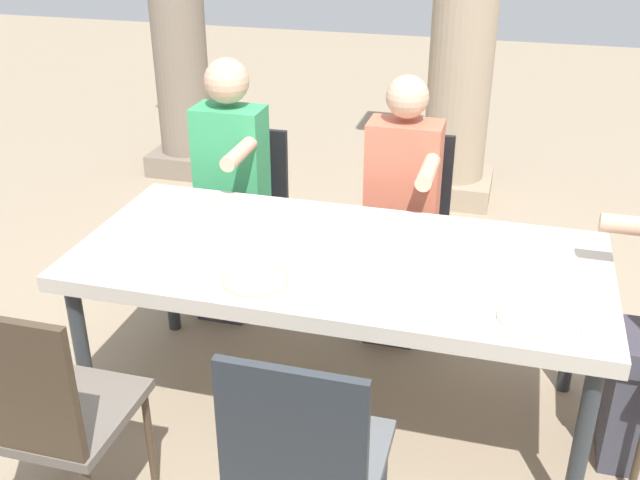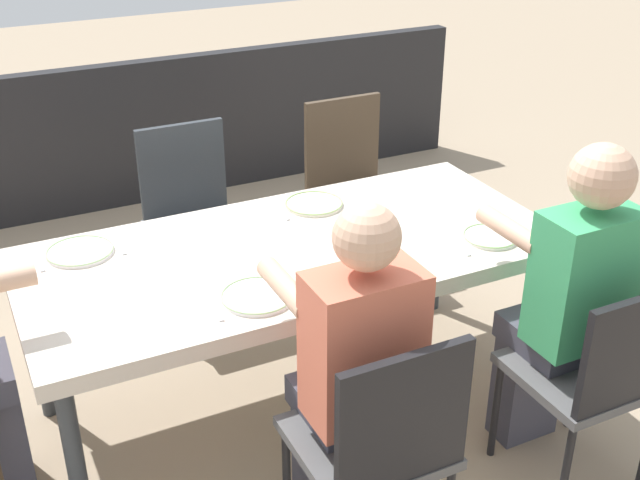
{
  "view_description": "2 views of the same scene",
  "coord_description": "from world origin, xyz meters",
  "px_view_note": "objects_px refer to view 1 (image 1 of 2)",
  "views": [
    {
      "loc": [
        0.6,
        -2.47,
        2.06
      ],
      "look_at": [
        -0.09,
        0.06,
        0.76
      ],
      "focal_mm": 41.8,
      "sensor_mm": 36.0,
      "label": 1
    },
    {
      "loc": [
        1.1,
        2.48,
        2.16
      ],
      "look_at": [
        -0.08,
        0.08,
        0.78
      ],
      "focal_mm": 45.34,
      "sensor_mm": 36.0,
      "label": 2
    }
  ],
  "objects_px": {
    "chair_mid_north": "(405,214)",
    "plate_0": "(197,204)",
    "chair_west_north": "(243,201)",
    "chair_west_south": "(45,408)",
    "plate_1": "(256,281)",
    "dining_table": "(339,267)",
    "diner_guest_third": "(228,181)",
    "diner_woman_green": "(400,203)",
    "plate_3": "(535,319)",
    "chair_mid_south": "(304,458)",
    "plate_2": "(418,228)"
  },
  "relations": [
    {
      "from": "chair_mid_north",
      "to": "plate_0",
      "type": "bearing_deg",
      "value": -143.69
    },
    {
      "from": "chair_west_north",
      "to": "chair_west_south",
      "type": "relative_size",
      "value": 0.92
    },
    {
      "from": "chair_mid_north",
      "to": "plate_1",
      "type": "height_order",
      "value": "chair_mid_north"
    },
    {
      "from": "dining_table",
      "to": "chair_west_south",
      "type": "height_order",
      "value": "chair_west_south"
    },
    {
      "from": "dining_table",
      "to": "diner_guest_third",
      "type": "relative_size",
      "value": 1.58
    },
    {
      "from": "dining_table",
      "to": "diner_woman_green",
      "type": "distance_m",
      "value": 0.71
    },
    {
      "from": "plate_1",
      "to": "plate_3",
      "type": "xyz_separation_m",
      "value": [
        0.97,
        0.0,
        -0.0
      ]
    },
    {
      "from": "chair_mid_south",
      "to": "diner_woman_green",
      "type": "xyz_separation_m",
      "value": [
        0.0,
        1.59,
        0.14
      ]
    },
    {
      "from": "chair_west_south",
      "to": "plate_0",
      "type": "height_order",
      "value": "chair_west_south"
    },
    {
      "from": "diner_guest_third",
      "to": "chair_west_south",
      "type": "bearing_deg",
      "value": -90.11
    },
    {
      "from": "chair_west_south",
      "to": "plate_3",
      "type": "relative_size",
      "value": 3.8
    },
    {
      "from": "chair_mid_south",
      "to": "plate_1",
      "type": "xyz_separation_m",
      "value": [
        -0.35,
        0.59,
        0.21
      ]
    },
    {
      "from": "chair_mid_north",
      "to": "plate_3",
      "type": "xyz_separation_m",
      "value": [
        0.62,
        -1.18,
        0.22
      ]
    },
    {
      "from": "plate_2",
      "to": "chair_west_north",
      "type": "bearing_deg",
      "value": 149.33
    },
    {
      "from": "plate_1",
      "to": "plate_3",
      "type": "relative_size",
      "value": 0.98
    },
    {
      "from": "diner_woman_green",
      "to": "plate_3",
      "type": "xyz_separation_m",
      "value": [
        0.61,
        -1.0,
        0.08
      ]
    },
    {
      "from": "diner_woman_green",
      "to": "plate_3",
      "type": "relative_size",
      "value": 5.06
    },
    {
      "from": "chair_west_north",
      "to": "dining_table",
      "type": "bearing_deg",
      "value": -50.21
    },
    {
      "from": "plate_0",
      "to": "chair_mid_south",
      "type": "bearing_deg",
      "value": -54.51
    },
    {
      "from": "plate_0",
      "to": "plate_1",
      "type": "xyz_separation_m",
      "value": [
        0.48,
        -0.57,
        -0.0
      ]
    },
    {
      "from": "dining_table",
      "to": "chair_mid_north",
      "type": "distance_m",
      "value": 0.91
    },
    {
      "from": "chair_mid_south",
      "to": "diner_woman_green",
      "type": "bearing_deg",
      "value": 89.89
    },
    {
      "from": "diner_woman_green",
      "to": "plate_1",
      "type": "relative_size",
      "value": 5.18
    },
    {
      "from": "dining_table",
      "to": "plate_3",
      "type": "distance_m",
      "value": 0.8
    },
    {
      "from": "dining_table",
      "to": "plate_2",
      "type": "distance_m",
      "value": 0.4
    },
    {
      "from": "diner_guest_third",
      "to": "plate_2",
      "type": "xyz_separation_m",
      "value": [
        1.0,
        -0.4,
        0.06
      ]
    },
    {
      "from": "chair_west_south",
      "to": "diner_guest_third",
      "type": "height_order",
      "value": "diner_guest_third"
    },
    {
      "from": "diner_woman_green",
      "to": "plate_0",
      "type": "xyz_separation_m",
      "value": [
        -0.83,
        -0.43,
        0.08
      ]
    },
    {
      "from": "chair_west_north",
      "to": "plate_0",
      "type": "distance_m",
      "value": 0.65
    },
    {
      "from": "dining_table",
      "to": "diner_woman_green",
      "type": "relative_size",
      "value": 1.62
    },
    {
      "from": "plate_0",
      "to": "plate_3",
      "type": "xyz_separation_m",
      "value": [
        1.45,
        -0.57,
        -0.0
      ]
    },
    {
      "from": "chair_west_south",
      "to": "diner_guest_third",
      "type": "bearing_deg",
      "value": 89.89
    },
    {
      "from": "plate_2",
      "to": "chair_west_south",
      "type": "bearing_deg",
      "value": -130.2
    },
    {
      "from": "dining_table",
      "to": "plate_0",
      "type": "height_order",
      "value": "plate_0"
    },
    {
      "from": "diner_woman_green",
      "to": "dining_table",
      "type": "bearing_deg",
      "value": -99.89
    },
    {
      "from": "chair_mid_south",
      "to": "diner_woman_green",
      "type": "distance_m",
      "value": 1.6
    },
    {
      "from": "diner_guest_third",
      "to": "dining_table",
      "type": "bearing_deg",
      "value": -43.33
    },
    {
      "from": "chair_mid_south",
      "to": "diner_woman_green",
      "type": "relative_size",
      "value": 0.74
    },
    {
      "from": "chair_west_south",
      "to": "diner_woman_green",
      "type": "bearing_deg",
      "value": 61.68
    },
    {
      "from": "chair_west_north",
      "to": "chair_west_south",
      "type": "height_order",
      "value": "chair_west_south"
    },
    {
      "from": "chair_mid_south",
      "to": "diner_guest_third",
      "type": "xyz_separation_m",
      "value": [
        -0.85,
        1.58,
        0.16
      ]
    },
    {
      "from": "dining_table",
      "to": "diner_guest_third",
      "type": "height_order",
      "value": "diner_guest_third"
    },
    {
      "from": "chair_west_north",
      "to": "diner_woman_green",
      "type": "distance_m",
      "value": 0.89
    },
    {
      "from": "chair_west_north",
      "to": "chair_mid_south",
      "type": "bearing_deg",
      "value": -64.24
    },
    {
      "from": "diner_guest_third",
      "to": "plate_1",
      "type": "distance_m",
      "value": 1.11
    },
    {
      "from": "chair_west_north",
      "to": "diner_guest_third",
      "type": "distance_m",
      "value": 0.27
    },
    {
      "from": "chair_west_north",
      "to": "chair_mid_north",
      "type": "relative_size",
      "value": 0.95
    },
    {
      "from": "chair_mid_north",
      "to": "chair_mid_south",
      "type": "bearing_deg",
      "value": -90.0
    },
    {
      "from": "chair_west_south",
      "to": "chair_mid_south",
      "type": "bearing_deg",
      "value": 0.11
    },
    {
      "from": "plate_2",
      "to": "plate_3",
      "type": "bearing_deg",
      "value": -51.28
    }
  ]
}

